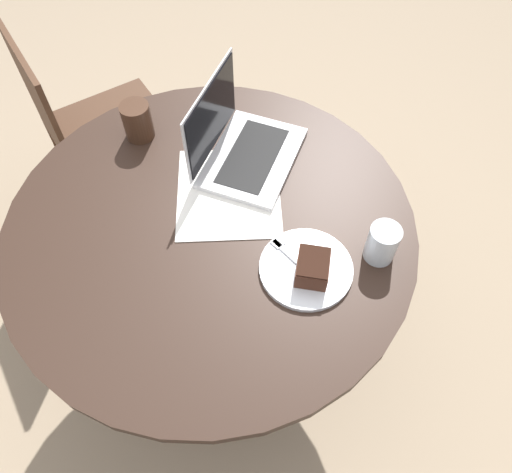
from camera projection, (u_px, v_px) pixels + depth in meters
name	position (u px, v px, depth m)	size (l,w,h in m)	color
ground_plane	(225.00, 340.00, 1.90)	(12.00, 12.00, 0.00)	gray
dining_table	(214.00, 261.00, 1.41)	(1.04, 1.04, 0.77)	black
chair	(95.00, 133.00, 1.87)	(0.57, 0.57, 0.87)	#472D1E
paper_document	(229.00, 192.00, 1.31)	(0.40, 0.39, 0.00)	white
plate	(306.00, 269.00, 1.18)	(0.22, 0.22, 0.01)	silver
cake_slice	(313.00, 267.00, 1.14)	(0.11, 0.10, 0.06)	#472619
fork	(293.00, 257.00, 1.18)	(0.07, 0.17, 0.00)	silver
coffee_glass	(137.00, 121.00, 1.38)	(0.08, 0.08, 0.11)	#3D2619
water_glass	(382.00, 243.00, 1.16)	(0.07, 0.07, 0.10)	silver
laptop	(242.00, 147.00, 1.35)	(0.34, 0.27, 0.23)	silver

